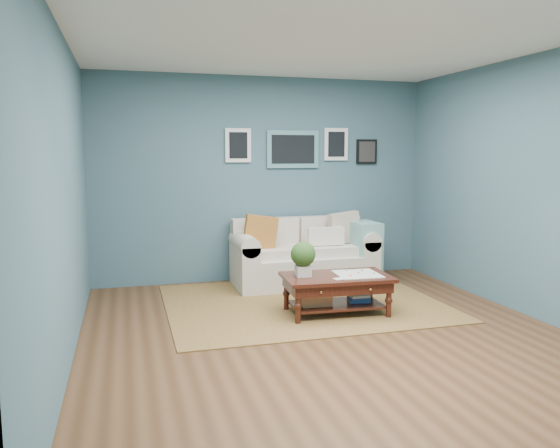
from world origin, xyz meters
name	(u,v)px	position (x,y,z in m)	size (l,w,h in m)	color
room_shell	(330,190)	(0.01, 0.06, 1.36)	(5.00, 5.02, 2.70)	brown
area_rug	(302,303)	(0.12, 1.16, 0.01)	(3.05, 2.44, 0.01)	brown
loveseat	(309,255)	(0.49, 2.02, 0.39)	(1.85, 0.84, 0.95)	beige
coffee_table	(331,282)	(0.27, 0.66, 0.35)	(1.15, 0.72, 0.78)	black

